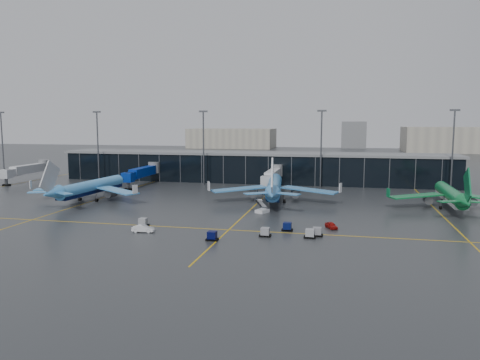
% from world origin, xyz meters
% --- Properties ---
extents(ground, '(600.00, 600.00, 0.00)m').
position_xyz_m(ground, '(0.00, 0.00, 0.00)').
color(ground, '#282B2D').
rests_on(ground, ground).
extents(terminal_pier, '(142.00, 17.00, 10.70)m').
position_xyz_m(terminal_pier, '(0.00, 62.00, 5.42)').
color(terminal_pier, black).
rests_on(terminal_pier, ground).
extents(jet_bridges, '(94.00, 27.50, 7.20)m').
position_xyz_m(jet_bridges, '(-35.00, 42.99, 4.55)').
color(jet_bridges, '#595B60').
rests_on(jet_bridges, ground).
extents(flood_masts, '(203.00, 0.50, 25.50)m').
position_xyz_m(flood_masts, '(5.00, 50.00, 13.81)').
color(flood_masts, '#595B60').
rests_on(flood_masts, ground).
extents(distant_hangars, '(260.00, 71.00, 22.00)m').
position_xyz_m(distant_hangars, '(49.94, 270.08, 8.79)').
color(distant_hangars, '#B2AD99').
rests_on(distant_hangars, ground).
extents(taxi_lines, '(220.00, 120.00, 0.02)m').
position_xyz_m(taxi_lines, '(10.00, 10.61, 0.01)').
color(taxi_lines, gold).
rests_on(taxi_lines, ground).
extents(airliner_arkefly, '(35.71, 40.09, 11.75)m').
position_xyz_m(airliner_arkefly, '(-35.81, 11.82, 5.88)').
color(airliner_arkefly, '#4499E1').
rests_on(airliner_arkefly, ground).
extents(airliner_klm_near, '(40.71, 45.09, 12.63)m').
position_xyz_m(airliner_klm_near, '(13.92, 20.99, 6.31)').
color(airliner_klm_near, '#3E8ACD').
rests_on(airliner_klm_near, ground).
extents(airliner_aer_lingus, '(32.70, 37.09, 11.24)m').
position_xyz_m(airliner_aer_lingus, '(58.73, 19.86, 5.62)').
color(airliner_aer_lingus, '#0D7437').
rests_on(airliner_aer_lingus, ground).
extents(baggage_carts, '(38.14, 12.12, 1.70)m').
position_xyz_m(baggage_carts, '(15.78, -17.71, 0.76)').
color(baggage_carts, black).
rests_on(baggage_carts, ground).
extents(mobile_airstair, '(3.33, 3.83, 3.45)m').
position_xyz_m(mobile_airstair, '(13.53, 4.30, 0.77)').
color(mobile_airstair, silver).
rests_on(mobile_airstair, ground).
extents(service_van_red, '(3.04, 4.07, 1.29)m').
position_xyz_m(service_van_red, '(30.16, -9.25, 0.65)').
color(service_van_red, '#A1100C').
rests_on(service_van_red, ground).
extents(service_van_white, '(4.54, 1.95, 1.46)m').
position_xyz_m(service_van_white, '(-6.01, -20.55, 0.73)').
color(service_van_white, silver).
rests_on(service_van_white, ground).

